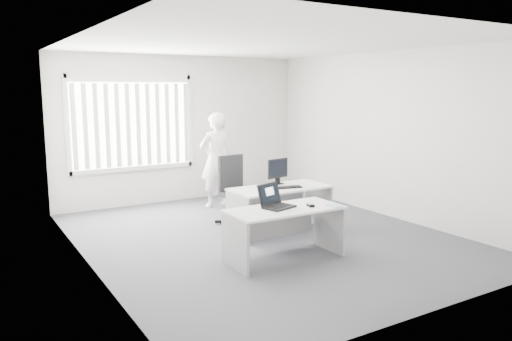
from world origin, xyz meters
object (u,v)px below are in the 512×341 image
desk_near (285,222)px  laptop (279,196)px  office_chair (237,203)px  person (216,160)px  desk_far (280,200)px  monitor (278,171)px

desk_near → laptop: size_ratio=3.85×
desk_near → office_chair: (0.32, 1.84, -0.14)m
desk_near → laptop: (-0.06, 0.04, 0.34)m
office_chair → person: 1.40m
office_chair → person: (0.26, 1.27, 0.53)m
person → laptop: (-0.65, -3.07, -0.05)m
desk_far → monitor: bearing=64.4°
monitor → desk_far: bearing=-124.9°
office_chair → person: bearing=71.3°
laptop → office_chair: bearing=62.0°
desk_near → person: bearing=79.8°
person → monitor: size_ratio=4.35×
desk_near → office_chair: office_chair is taller
office_chair → laptop: 1.90m
person → monitor: (0.17, -1.82, 0.02)m
office_chair → desk_far: bearing=-73.7°
desk_far → monitor: monitor is taller
desk_near → monitor: size_ratio=3.69×
desk_far → laptop: bearing=-125.4°
desk_far → office_chair: office_chair is taller
monitor → office_chair: bearing=118.2°
office_chair → monitor: office_chair is taller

